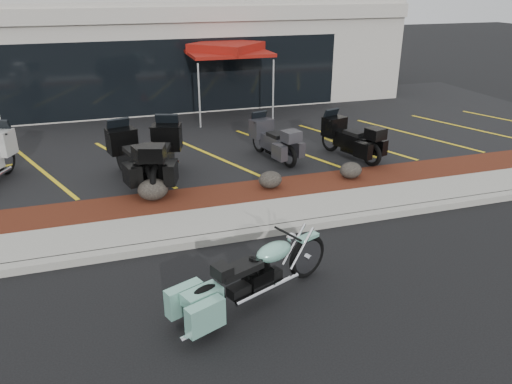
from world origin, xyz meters
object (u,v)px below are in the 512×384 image
object	(u,v)px
traffic_cone	(163,131)
popup_canopy	(226,50)
touring_white	(3,147)
hero_cruiser	(307,251)

from	to	relation	value
traffic_cone	popup_canopy	xyz separation A→B (m)	(2.63, 2.08, 2.10)
touring_white	traffic_cone	bearing A→B (deg)	-39.74
touring_white	popup_canopy	distance (m)	8.11
hero_cruiser	traffic_cone	bearing A→B (deg)	75.93
hero_cruiser	traffic_cone	distance (m)	8.59
hero_cruiser	popup_canopy	size ratio (longest dim) A/B	0.92
hero_cruiser	touring_white	xyz separation A→B (m)	(-5.42, 6.49, 0.34)
traffic_cone	popup_canopy	distance (m)	3.95
popup_canopy	traffic_cone	bearing A→B (deg)	-151.91
traffic_cone	popup_canopy	size ratio (longest dim) A/B	0.14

